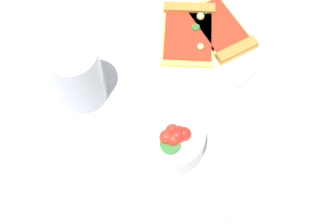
% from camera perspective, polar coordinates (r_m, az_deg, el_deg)
% --- Properties ---
extents(ground_plane, '(2.40, 2.40, 0.00)m').
position_cam_1_polar(ground_plane, '(0.82, 3.71, 9.65)').
color(ground_plane, '#B2B7BC').
rests_on(ground_plane, ground).
extents(plate, '(0.23, 0.23, 0.01)m').
position_cam_1_polar(plate, '(0.81, 4.44, 9.44)').
color(plate, white).
rests_on(plate, ground_plane).
extents(pizza_slice_near, '(0.15, 0.09, 0.02)m').
position_cam_1_polar(pizza_slice_near, '(0.81, 7.09, 10.45)').
color(pizza_slice_near, '#E5B256').
rests_on(pizza_slice_near, plate).
extents(pizza_slice_far, '(0.16, 0.14, 0.02)m').
position_cam_1_polar(pizza_slice_far, '(0.81, 2.71, 10.70)').
color(pizza_slice_far, '#E5B256').
rests_on(pizza_slice_far, plate).
extents(salad_bowl, '(0.10, 0.10, 0.08)m').
position_cam_1_polar(salad_bowl, '(0.68, 0.62, -3.65)').
color(salad_bowl, white).
rests_on(salad_bowl, ground_plane).
extents(soda_glass, '(0.08, 0.08, 0.13)m').
position_cam_1_polar(soda_glass, '(0.72, -11.69, 4.63)').
color(soda_glass, silver).
rests_on(soda_glass, ground_plane).
extents(pepper_shaker, '(0.03, 0.03, 0.08)m').
position_cam_1_polar(pepper_shaker, '(0.65, 6.92, -12.39)').
color(pepper_shaker, silver).
rests_on(pepper_shaker, ground_plane).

